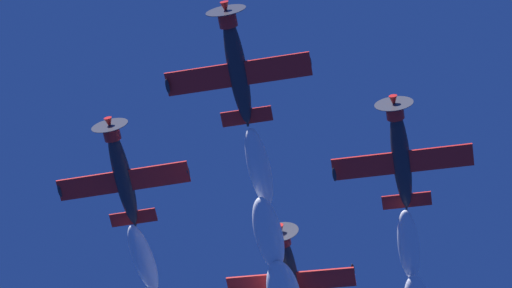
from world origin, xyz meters
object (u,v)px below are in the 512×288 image
(airplane_lead, at_px, (237,66))
(airplane_left_wingman, at_px, (401,154))
(airplane_slot_tail, at_px, (289,274))
(airplane_right_wingman, at_px, (122,173))

(airplane_lead, relative_size, airplane_left_wingman, 1.00)
(airplane_slot_tail, bearing_deg, airplane_lead, -45.16)
(airplane_lead, relative_size, airplane_slot_tail, 1.00)
(airplane_lead, height_order, airplane_left_wingman, airplane_lead)
(airplane_left_wingman, relative_size, airplane_right_wingman, 1.00)
(airplane_left_wingman, relative_size, airplane_slot_tail, 1.00)
(airplane_lead, distance_m, airplane_right_wingman, 11.97)
(airplane_lead, relative_size, airplane_right_wingman, 1.00)
(airplane_left_wingman, distance_m, airplane_slot_tail, 12.36)
(airplane_left_wingman, xyz_separation_m, airplane_right_wingman, (-12.30, -14.12, 1.76))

